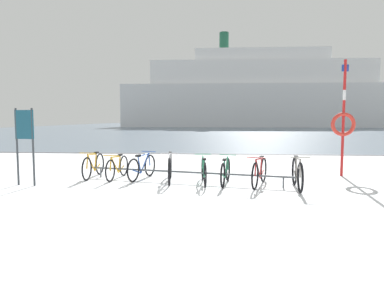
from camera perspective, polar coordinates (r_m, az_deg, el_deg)
The scene contains 13 objects.
ground at distance 59.87m, azimuth 2.94°, elevation 2.77°, with size 80.00×132.00×0.08m.
bike_rack at distance 8.96m, azimuth -1.33°, elevation -5.00°, with size 5.73×1.26×0.31m.
bicycle_0 at distance 10.09m, azimuth -16.93°, elevation -3.64°, with size 0.46×1.68×0.79m.
bicycle_1 at distance 9.69m, azimuth -13.01°, elevation -4.01°, with size 0.46×1.62×0.74m.
bicycle_2 at distance 9.53m, azimuth -8.78°, elevation -4.01°, with size 0.58×1.61×0.77m.
bicycle_3 at distance 9.08m, azimuth -3.90°, elevation -4.18°, with size 0.46×1.80×0.85m.
bicycle_4 at distance 8.75m, azimuth 2.09°, elevation -4.73°, with size 0.46×1.64×0.77m.
bicycle_5 at distance 8.71m, azimuth 5.92°, elevation -4.83°, with size 0.46×1.59×0.76m.
bicycle_6 at distance 8.64m, azimuth 11.79°, elevation -4.84°, with size 0.67×1.65×0.80m.
bicycle_7 at distance 8.53m, azimuth 18.02°, elevation -4.96°, with size 0.46×1.70×0.85m.
info_sign at distance 9.47m, azimuth -27.38°, elevation 1.71°, with size 0.55×0.13×2.02m.
rescue_post at distance 10.81m, azimuth 25.08°, elevation 3.65°, with size 0.72×0.11×3.51m.
ferry_ship at distance 70.42m, azimuth 12.53°, elevation 8.32°, with size 59.56×11.96×19.67m.
Camera 1 is at (1.65, -5.92, 1.75)m, focal length 30.31 mm.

